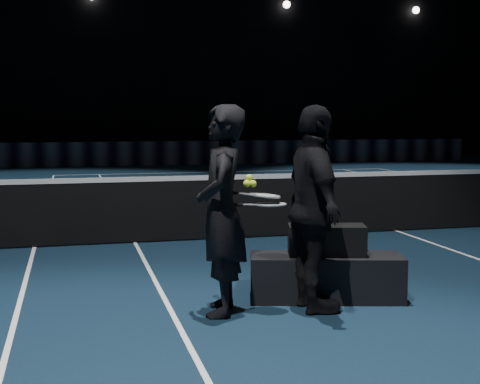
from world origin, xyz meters
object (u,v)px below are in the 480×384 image
at_px(racket_lower, 271,204).
at_px(tennis_balls, 250,182).
at_px(player_bench, 326,277).
at_px(racket_bag, 327,240).
at_px(player_a, 222,210).
at_px(racket_upper, 265,196).
at_px(player_b, 314,209).

relative_size(racket_lower, tennis_balls, 5.67).
relative_size(player_bench, racket_lower, 2.19).
bearing_deg(racket_lower, tennis_balls, 178.53).
distance_m(racket_bag, player_a, 1.17).
height_order(racket_bag, racket_upper, racket_upper).
bearing_deg(player_a, racket_upper, 101.85).
distance_m(player_bench, tennis_balls, 1.32).
relative_size(racket_upper, tennis_balls, 5.67).
xyz_separation_m(racket_lower, racket_upper, (-0.04, 0.05, 0.08)).
bearing_deg(player_a, racket_bag, 114.56).
distance_m(player_a, tennis_balls, 0.36).
bearing_deg(racket_upper, tennis_balls, -170.43).
distance_m(player_bench, racket_lower, 1.05).
height_order(player_a, racket_upper, player_a).
xyz_separation_m(player_bench, tennis_balls, (-0.85, -0.23, 0.99)).
distance_m(racket_lower, racket_upper, 0.10).
relative_size(racket_bag, racket_upper, 1.09).
height_order(player_a, racket_lower, player_a).
bearing_deg(tennis_balls, racket_bag, 15.15).
xyz_separation_m(racket_lower, tennis_balls, (-0.19, 0.03, 0.21)).
bearing_deg(player_bench, racket_upper, -148.09).
bearing_deg(tennis_balls, racket_upper, 5.32).
relative_size(player_bench, racket_upper, 2.19).
bearing_deg(player_b, player_bench, -36.73).
bearing_deg(racket_upper, player_a, -178.29).
relative_size(racket_bag, tennis_balls, 6.19).
bearing_deg(player_b, racket_bag, -36.73).
distance_m(player_b, racket_lower, 0.40).
bearing_deg(player_a, tennis_balls, 97.26).
xyz_separation_m(racket_bag, racket_lower, (-0.65, -0.26, 0.41)).
bearing_deg(player_bench, player_a, -155.06).
height_order(player_bench, player_b, player_b).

